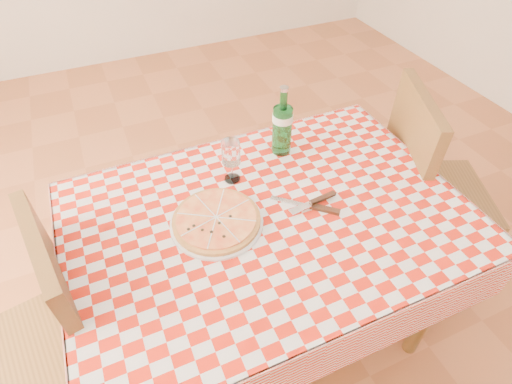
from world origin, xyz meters
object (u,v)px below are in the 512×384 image
dining_table (268,235)px  chair_far (47,333)px  chair_near (423,181)px  pizza_plate (216,220)px  water_bottle (282,121)px  wine_glass (231,161)px

dining_table → chair_far: bearing=178.8°
chair_near → pizza_plate: chair_near is taller
chair_near → chair_far: bearing=-154.7°
chair_far → water_bottle: 1.05m
dining_table → wine_glass: bearing=102.2°
chair_far → wine_glass: size_ratio=5.64×
chair_near → pizza_plate: size_ratio=3.25×
water_bottle → wine_glass: (-0.23, -0.08, -0.05)m
dining_table → chair_far: (-0.76, 0.02, -0.13)m
chair_near → water_bottle: size_ratio=3.54×
wine_glass → chair_near: bearing=-9.0°
chair_near → pizza_plate: bearing=-154.2°
chair_near → water_bottle: water_bottle is taller
chair_near → wine_glass: chair_near is taller
chair_near → wine_glass: (-0.82, 0.13, 0.29)m
dining_table → wine_glass: wine_glass is taller
dining_table → chair_far: size_ratio=1.30×
chair_near → water_bottle: 0.71m
pizza_plate → water_bottle: size_ratio=1.09×
pizza_plate → wine_glass: 0.23m
water_bottle → pizza_plate: bearing=-144.1°
dining_table → water_bottle: size_ratio=4.40×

